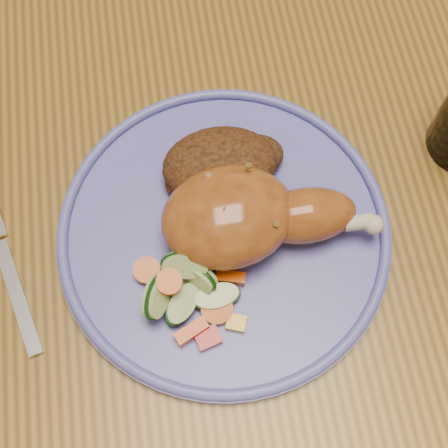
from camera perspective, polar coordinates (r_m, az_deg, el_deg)
The scene contains 8 objects.
ground at distance 1.33m, azimuth 3.50°, elevation -6.78°, with size 4.00×4.00×0.00m, color brown.
dining_table at distance 0.72m, azimuth 6.51°, elevation 8.14°, with size 0.90×1.40×0.75m.
plate at distance 0.57m, azimuth -0.00°, elevation -0.83°, with size 0.30×0.30×0.01m, color #5959B9.
plate_rim at distance 0.55m, azimuth -0.00°, elevation -0.40°, with size 0.30×0.30×0.01m, color #5959B9.
chicken_leg at distance 0.53m, azimuth 2.13°, elevation 0.70°, with size 0.20×0.11×0.06m.
rice_pilaf at distance 0.57m, azimuth -0.16°, elevation 5.42°, with size 0.11×0.08×0.05m.
vegetable_pile at distance 0.53m, azimuth -3.68°, elevation -5.95°, with size 0.10×0.09×0.05m.
fork at distance 0.59m, azimuth -19.05°, elevation -4.04°, with size 0.05×0.16×0.00m.
Camera 1 is at (-0.14, -0.35, 1.28)m, focal length 50.00 mm.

